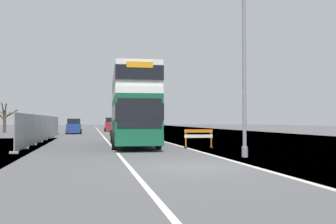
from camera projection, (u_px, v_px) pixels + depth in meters
The scene contains 9 objects.
ground at pixel (208, 168), 14.10m from camera, with size 140.00×280.00×0.10m.
double_decker_bus at pixel (133, 106), 25.68m from camera, with size 3.21×11.49×5.03m.
lamppost_foreground at pixel (244, 64), 17.67m from camera, with size 0.29×0.70×9.21m.
roadworks_barrier at pixel (199, 136), 23.43m from camera, with size 1.78×0.65×1.16m.
construction_site_fence at pixel (45, 128), 32.80m from camera, with size 0.44×27.40×2.19m.
car_oncoming_near at pixel (120, 127), 41.69m from camera, with size 2.09×4.36×2.20m.
car_receding_mid at pixel (74, 127), 48.92m from camera, with size 1.91×4.55×1.95m.
car_receding_far at pixel (111, 125), 59.02m from camera, with size 1.92×3.84×2.16m.
bare_tree_far_verge_mid at pixel (5, 118), 54.22m from camera, with size 3.23×2.45×4.29m.
Camera 1 is at (-3.77, -13.45, 1.72)m, focal length 40.36 mm.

